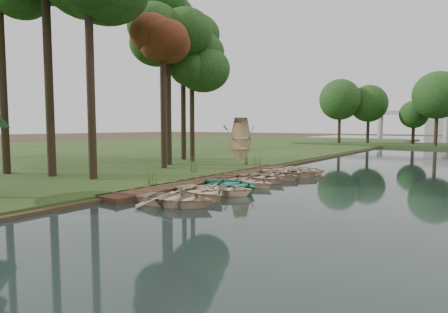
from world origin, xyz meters
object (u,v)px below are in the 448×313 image
Objects in this scene: boardwalk at (216,179)px; rowboat_0 at (175,197)px; stored_rowboat at (240,160)px; rowboat_1 at (201,190)px; rowboat_2 at (218,188)px.

boardwalk is 7.12m from rowboat_0.
stored_rowboat reaches higher than boardwalk.
rowboat_0 is 1.99m from rowboat_1.
rowboat_2 is at bearing -51.79° from boardwalk.
boardwalk is at bearing 49.23° from rowboat_1.
stored_rowboat is at bearing 111.82° from boardwalk.
boardwalk is 5.24m from rowboat_1.
stored_rowboat is (-5.28, 11.41, 0.28)m from rowboat_1.
stored_rowboat is at bearing 11.05° from rowboat_0.
rowboat_2 is (2.83, -3.59, 0.25)m from boardwalk.
rowboat_1 is at bearing -4.53° from rowboat_0.
rowboat_2 reaches higher than boardwalk.
rowboat_0 reaches higher than boardwalk.
boardwalk is at bearing -121.73° from stored_rowboat.
rowboat_2 is (0.28, 0.99, -0.01)m from rowboat_1.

